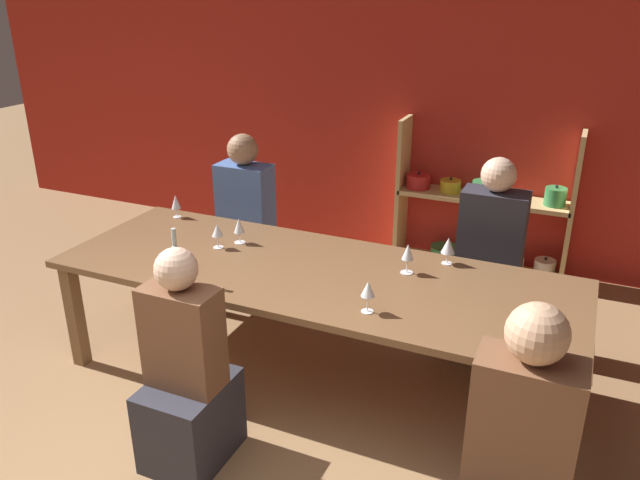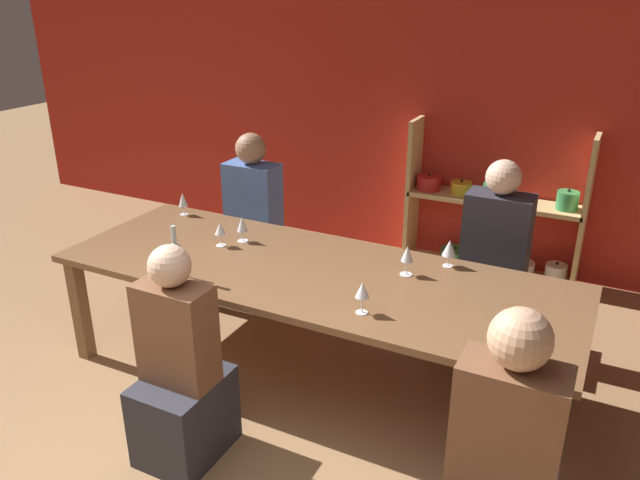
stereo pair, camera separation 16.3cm
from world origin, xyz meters
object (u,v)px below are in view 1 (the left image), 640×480
wine_glass_red_c (217,231)px  person_far_a (487,278)px  wine_glass_white_a (176,203)px  wine_glass_red_b (408,253)px  shelf_unit (481,224)px  wine_glass_white_b (368,290)px  person_near_a (515,478)px  person_near_b (187,385)px  dining_table (313,281)px  wine_glass_white_c (448,246)px  person_far_b (247,235)px  wine_glass_red_a (239,227)px  wine_bottle_green (176,261)px

wine_glass_red_c → person_far_a: 1.76m
wine_glass_white_a → wine_glass_red_b: bearing=-7.1°
shelf_unit → wine_glass_white_b: bearing=-93.9°
person_near_a → person_near_b: bearing=179.6°
dining_table → wine_glass_white_c: 0.81m
shelf_unit → wine_glass_white_b: 2.36m
wine_glass_white_c → person_near_a: (0.60, -1.28, -0.38)m
shelf_unit → person_far_a: 1.16m
wine_glass_white_a → person_near_a: bearing=-27.1°
shelf_unit → wine_glass_red_c: shelf_unit is taller
person_near_b → person_far_b: size_ratio=0.93×
shelf_unit → person_far_a: bearing=-77.8°
wine_glass_red_b → person_far_b: 1.67m
wine_glass_white_c → person_near_a: person_near_a is taller
wine_glass_red_a → person_near_b: person_near_b is taller
wine_glass_white_a → person_far_b: person_far_b is taller
shelf_unit → person_near_b: (-0.89, -2.85, 0.02)m
dining_table → wine_glass_white_b: wine_glass_white_b is taller
wine_glass_white_a → person_near_b: bearing=-53.2°
wine_glass_red_b → person_far_b: size_ratio=0.14×
wine_glass_red_b → wine_glass_white_a: bearing=172.9°
wine_bottle_green → wine_glass_red_c: wine_bottle_green is taller
shelf_unit → wine_glass_red_a: 2.21m
wine_glass_red_a → person_near_b: size_ratio=0.14×
wine_glass_white_b → wine_glass_red_c: 1.19m
wine_glass_white_b → wine_glass_red_c: (-1.12, 0.39, -0.01)m
wine_bottle_green → wine_glass_red_c: 0.49m
shelf_unit → wine_glass_white_c: bearing=-87.5°
wine_glass_red_b → wine_glass_red_c: (-1.17, -0.13, -0.01)m
wine_glass_white_b → wine_glass_red_b: size_ratio=0.96×
shelf_unit → person_far_b: person_far_b is taller
wine_glass_white_a → wine_glass_red_a: bearing=-19.0°
wine_bottle_green → wine_glass_white_c: bearing=32.4°
wine_bottle_green → wine_glass_red_b: wine_bottle_green is taller
shelf_unit → person_near_b: bearing=-107.3°
wine_glass_red_c → person_far_a: size_ratio=0.12×
wine_bottle_green → person_near_a: (1.90, -0.45, -0.39)m
wine_glass_white_c → person_far_b: (-1.64, 0.48, -0.38)m
shelf_unit → wine_glass_red_a: bearing=-123.6°
wine_glass_red_a → person_far_a: person_far_a is taller
wine_glass_red_a → wine_glass_white_c: wine_glass_red_a is taller
dining_table → wine_glass_red_c: wine_glass_red_c is taller
wine_bottle_green → wine_glass_white_c: size_ratio=1.90×
wine_glass_red_c → wine_glass_white_c: 1.39m
wine_glass_white_a → person_near_a: size_ratio=0.13×
wine_glass_white_a → wine_glass_white_b: (1.68, -0.73, 0.01)m
dining_table → wine_glass_white_a: 1.31m
wine_glass_white_c → wine_glass_red_b: bearing=-129.4°
dining_table → wine_glass_red_b: wine_glass_red_b is taller
wine_bottle_green → person_near_b: 0.70m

